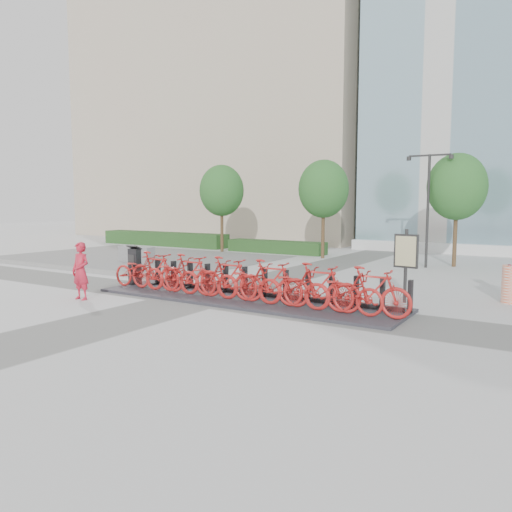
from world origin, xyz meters
The scene contains 29 objects.
ground centered at (0.00, 0.00, 0.00)m, with size 120.00×120.00×0.00m, color #A9A9A9.
tan_building centered at (-16.00, 26.00, 15.00)m, with size 26.00×16.00×30.00m, color #B3A98F.
gravel_patch centered at (-10.00, 7.00, 0.01)m, with size 14.00×14.00×0.00m, color slate.
curb centered at (-10.00, 1.90, 0.07)m, with size 14.00×0.25×0.15m, color gray.
hedge_a centered at (-14.00, 13.50, 0.45)m, with size 10.00×1.40×0.90m, color #20481F.
hedge_b centered at (-5.00, 13.20, 0.35)m, with size 6.00×1.20×0.70m, color #20481F.
tree_0 centered at (-8.00, 12.00, 3.59)m, with size 2.60×2.60×5.10m.
tree_1 centered at (-1.50, 12.00, 3.59)m, with size 2.60×2.60×5.10m.
tree_2 centered at (5.00, 12.00, 3.59)m, with size 2.60×2.60×5.10m.
streetlamp centered at (4.00, 11.00, 3.13)m, with size 2.00×0.20×5.00m.
dock_pad centered at (1.30, 0.30, 0.04)m, with size 9.60×2.40×0.08m, color #313038.
dock_rail_posts centered at (1.72, 0.77, 0.51)m, with size 8.74×0.50×0.85m, color black, non-canonical shape.
bike_0 centered at (-2.60, -0.05, 0.64)m, with size 0.74×2.11×1.11m, color #B21F1C.
bike_1 centered at (-1.88, -0.05, 0.70)m, with size 0.58×2.05×1.23m, color #B21F1C.
bike_2 centered at (-1.16, -0.05, 0.64)m, with size 0.74×2.11×1.11m, color #B21F1C.
bike_3 centered at (-0.44, -0.05, 0.70)m, with size 0.58×2.05×1.23m, color #B21F1C.
bike_4 centered at (0.28, -0.05, 0.64)m, with size 0.74×2.11×1.11m, color #B21F1C.
bike_5 centered at (1.00, -0.05, 0.70)m, with size 0.58×2.05×1.23m, color #B21F1C.
bike_6 centered at (1.72, -0.05, 0.64)m, with size 0.74×2.11×1.11m, color #B21F1C.
bike_7 centered at (2.44, -0.05, 0.70)m, with size 0.58×2.05×1.23m, color #B21F1C.
bike_8 centered at (3.16, -0.05, 0.64)m, with size 0.74×2.11×1.11m, color #B21F1C.
bike_9 centered at (3.88, -0.05, 0.70)m, with size 0.58×2.05×1.23m, color #B21F1C.
bike_10 centered at (4.60, -0.05, 0.64)m, with size 0.74×2.11×1.11m, color #B21F1C.
bike_11 centered at (5.32, -0.05, 0.70)m, with size 0.58×2.05×1.23m, color #B21F1C.
kiosk centered at (-3.24, 0.39, 0.73)m, with size 0.46×0.41×1.36m.
worker_red centered at (-2.87, -2.14, 0.86)m, with size 0.63×0.41×1.72m, color red.
construction_barrel centered at (8.06, 4.11, 0.55)m, with size 0.57×0.57×1.09m, color #EF4B14.
jersey_barrier centered at (-8.44, 5.53, 0.38)m, with size 1.99×0.54×0.77m, color gray.
map_sign centered at (5.44, 2.51, 1.41)m, with size 0.70×0.20×2.13m.
Camera 1 is at (9.37, -11.78, 2.87)m, focal length 35.00 mm.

